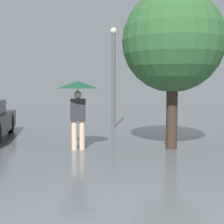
# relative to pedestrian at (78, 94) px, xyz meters

# --- Properties ---
(pedestrian) EXTENTS (1.10, 1.10, 1.81)m
(pedestrian) POSITION_rel_pedestrian_xyz_m (0.00, 0.00, 0.00)
(pedestrian) COLOR beige
(pedestrian) RESTS_ON ground_plane
(tree) EXTENTS (2.68, 2.68, 4.19)m
(tree) POSITION_rel_pedestrian_xyz_m (2.48, -0.26, 1.36)
(tree) COLOR #38281E
(tree) RESTS_ON ground_plane
(street_lamp) EXTENTS (0.27, 0.27, 4.00)m
(street_lamp) POSITION_rel_pedestrian_xyz_m (1.67, 4.21, 0.76)
(street_lamp) COLOR #515456
(street_lamp) RESTS_ON ground_plane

